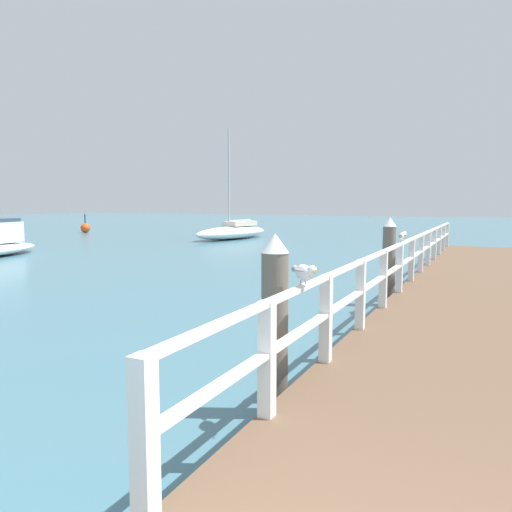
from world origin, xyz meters
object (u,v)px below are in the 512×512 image
object	(u,v)px
boat_0	(233,232)
channel_buoy	(85,228)
seagull_foreground	(304,271)
dock_piling_near	(275,325)
dock_piling_far	(389,261)
seagull_background	(403,236)

from	to	relation	value
boat_0	channel_buoy	xyz separation A→B (m)	(-12.94, 0.72, -0.09)
seagull_foreground	boat_0	size ratio (longest dim) A/B	0.06
dock_piling_near	boat_0	distance (m)	25.17
dock_piling_far	seagull_foreground	world-z (taller)	dock_piling_far
dock_piling_far	seagull_background	size ratio (longest dim) A/B	4.03
dock_piling_near	seagull_background	distance (m)	5.53
boat_0	channel_buoy	bearing A→B (deg)	5.56
dock_piling_far	boat_0	distance (m)	20.07
dock_piling_far	boat_0	bearing A→B (deg)	128.35
seagull_foreground	seagull_background	size ratio (longest dim) A/B	0.79
seagull_foreground	seagull_background	xyz separation A→B (m)	(-0.01, 5.67, 0.00)
dock_piling_far	channel_buoy	bearing A→B (deg)	147.05
dock_piling_far	seagull_foreground	bearing A→B (deg)	-86.50
seagull_background	boat_0	distance (m)	20.84
seagull_foreground	boat_0	distance (m)	25.54
boat_0	seagull_foreground	bearing A→B (deg)	128.96
dock_piling_near	seagull_foreground	world-z (taller)	dock_piling_near
boat_0	dock_piling_far	bearing A→B (deg)	137.11
seagull_foreground	seagull_background	distance (m)	5.67
seagull_background	seagull_foreground	bearing A→B (deg)	-87.80
dock_piling_near	seagull_foreground	distance (m)	0.74
channel_buoy	dock_piling_near	bearing A→B (deg)	-41.66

